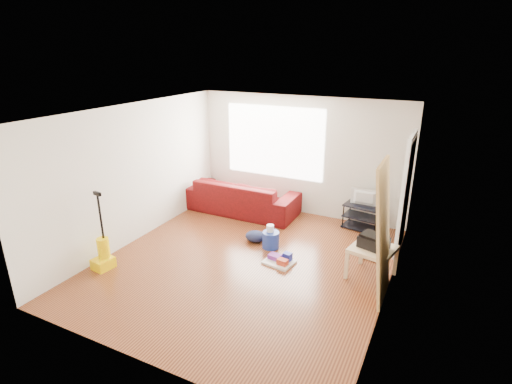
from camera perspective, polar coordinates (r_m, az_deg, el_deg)
The scene contains 13 objects.
room at distance 6.35m, azimuth -0.39°, elevation 0.25°, with size 4.51×5.01×2.51m.
sofa at distance 8.80m, azimuth -2.06°, elevation -2.77°, with size 2.45×0.96×0.72m, color black.
tv_stand at distance 8.15m, azimuth 14.95°, elevation -3.43°, with size 0.77×0.51×0.49m.
tv at distance 8.01m, azimuth 15.19°, elevation -0.83°, with size 0.54×0.07×0.31m, color black.
side_table at distance 6.46m, azimuth 16.31°, elevation -8.25°, with size 0.73×0.73×0.51m.
printer at distance 6.38m, azimuth 16.47°, elevation -6.78°, with size 0.48×0.42×0.21m.
bucket at distance 7.27m, azimuth 2.11°, elevation -7.90°, with size 0.30×0.30×0.30m, color navy.
toilet_paper at distance 7.19m, azimuth 2.03°, elevation -6.29°, with size 0.13×0.13×0.12m, color white.
cleaning_tray at distance 6.76m, azimuth 3.45°, elevation -9.70°, with size 0.53×0.45×0.17m.
backpack at distance 7.47m, azimuth -0.09°, elevation -7.05°, with size 0.37×0.30×0.21m, color #141E37.
sneakers at distance 7.12m, azimuth 16.05°, elevation -8.92°, with size 0.42×0.25×0.10m.
vacuum at distance 6.99m, azimuth -20.99°, elevation -8.31°, with size 0.31×0.34×1.30m.
door_panel at distance 6.24m, azimuth 16.74°, elevation -13.91°, with size 0.04×0.80×2.01m, color tan.
Camera 1 is at (2.76, -5.19, 3.38)m, focal length 28.00 mm.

